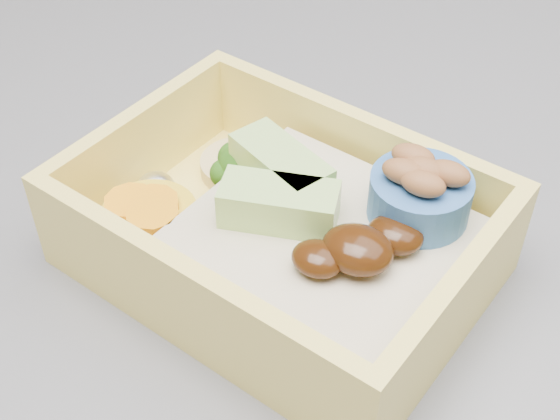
% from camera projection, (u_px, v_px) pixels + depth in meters
% --- Properties ---
extents(bento_box, '(0.22, 0.18, 0.07)m').
position_uv_depth(bento_box, '(292.00, 232.00, 0.38)').
color(bento_box, '#FFE569').
rests_on(bento_box, island).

